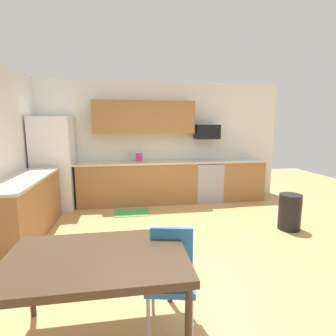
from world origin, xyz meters
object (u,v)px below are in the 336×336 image
object	(u,v)px
microwave	(207,132)
kettle	(139,158)
trash_bin	(290,212)
refrigerator	(54,163)
dining_table	(97,263)
oven_range	(207,181)
chair_near_table	(171,271)

from	to	relation	value
microwave	kettle	bearing A→B (deg)	-178.16
microwave	trash_bin	bearing A→B (deg)	-66.83
trash_bin	refrigerator	bearing A→B (deg)	156.47
dining_table	kettle	bearing A→B (deg)	82.21
oven_range	trash_bin	size ratio (longest dim) A/B	1.52
dining_table	kettle	size ratio (longest dim) A/B	7.00
refrigerator	kettle	distance (m)	1.76
dining_table	trash_bin	distance (m)	3.50
microwave	kettle	distance (m)	1.65
kettle	trash_bin	bearing A→B (deg)	-38.89
oven_range	kettle	size ratio (longest dim) A/B	4.55
oven_range	microwave	distance (m)	1.13
chair_near_table	microwave	bearing A→B (deg)	68.68
refrigerator	trash_bin	bearing A→B (deg)	-23.53
oven_range	trash_bin	distance (m)	2.08
microwave	kettle	xyz separation A→B (m)	(-1.55, -0.05, -0.56)
trash_bin	kettle	xyz separation A→B (m)	(-2.40, 1.94, 0.72)
refrigerator	chair_near_table	bearing A→B (deg)	-63.01
oven_range	trash_bin	bearing A→B (deg)	-65.75
oven_range	dining_table	distance (m)	4.31
oven_range	chair_near_table	distance (m)	3.96
microwave	chair_near_table	size ratio (longest dim) A/B	0.64
dining_table	chair_near_table	bearing A→B (deg)	9.07
chair_near_table	oven_range	bearing A→B (deg)	68.15
oven_range	kettle	world-z (taller)	kettle
refrigerator	dining_table	distance (m)	3.90
refrigerator	dining_table	size ratio (longest dim) A/B	1.36
oven_range	microwave	bearing A→B (deg)	90.00
refrigerator	trash_bin	distance (m)	4.58
dining_table	kettle	xyz separation A→B (m)	(0.52, 3.82, 0.33)
chair_near_table	refrigerator	bearing A→B (deg)	116.99
refrigerator	chair_near_table	xyz separation A→B (m)	(1.83, -3.59, -0.45)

